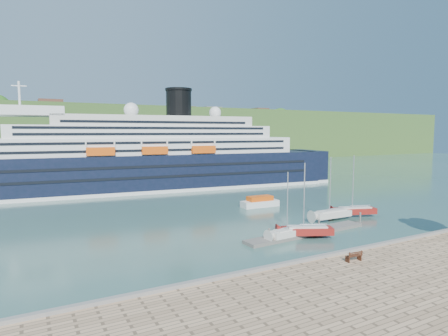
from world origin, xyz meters
TOP-DOWN VIEW (x-y plane):
  - ground at (0.00, 0.00)m, footprint 400.00×400.00m
  - far_hillside at (0.00, 145.00)m, footprint 400.00×50.00m
  - quay_coping at (0.00, -0.20)m, footprint 220.00×0.50m
  - cruise_ship at (-8.39, 57.24)m, footprint 105.33×25.08m
  - park_bench at (-2.82, -2.37)m, footprint 1.77×0.85m
  - floating_pontoon at (1.96, 9.76)m, footprint 19.06×3.64m
  - sailboat_white_near at (-1.35, 9.18)m, footprint 6.32×2.25m
  - sailboat_red at (0.89, 8.50)m, footprint 7.12×4.76m
  - sailboat_white_far at (10.43, 14.07)m, footprint 7.09×2.02m
  - tender_launch at (6.65, 27.83)m, footprint 6.98×2.63m
  - sailboat_extra at (15.36, 14.11)m, footprint 7.38×4.18m

SIDE VIEW (x-z plane):
  - ground at x=0.00m, z-range 0.00..0.00m
  - floating_pontoon at x=1.96m, z-range 0.00..0.42m
  - tender_launch at x=6.65m, z-range 0.00..1.90m
  - quay_coping at x=0.00m, z-range 1.00..1.30m
  - park_bench at x=-2.82m, z-range 1.00..2.10m
  - sailboat_white_near at x=-1.35m, z-range 0.00..8.01m
  - sailboat_red at x=0.89m, z-range 0.00..9.00m
  - sailboat_white_far at x=10.43m, z-range 0.00..9.14m
  - sailboat_extra at x=15.36m, z-range 0.00..9.20m
  - cruise_ship at x=-8.39m, z-range 0.00..23.44m
  - far_hillside at x=0.00m, z-range 0.00..24.00m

